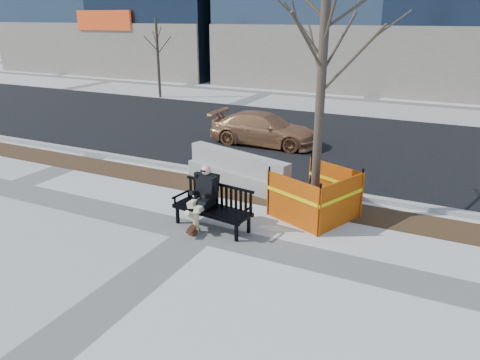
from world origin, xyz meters
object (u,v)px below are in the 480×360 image
Objects in this scene: sedan at (264,144)px; jersey_barrier_left at (238,185)px; bench at (213,228)px; seated_man at (205,224)px; tree_fence at (313,216)px.

sedan is 1.19× the size of jersey_barrier_left.
seated_man is (-0.25, 0.08, 0.00)m from bench.
bench is 0.31× the size of tree_fence.
jersey_barrier_left is (-2.56, 1.08, 0.00)m from tree_fence.
tree_fence is (2.11, 1.56, 0.00)m from seated_man.
tree_fence is at bearing 43.80° from seated_man.
seated_man is 2.68m from jersey_barrier_left.
sedan is (-1.53, 6.97, 0.00)m from seated_man.
seated_man is 0.41× the size of jersey_barrier_left.
tree_fence reaches higher than sedan.
seated_man is 2.62m from tree_fence.
sedan is at bearing 123.92° from tree_fence.
tree_fence reaches higher than jersey_barrier_left.
bench reaches higher than jersey_barrier_left.
tree_fence is at bearing 48.84° from bench.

